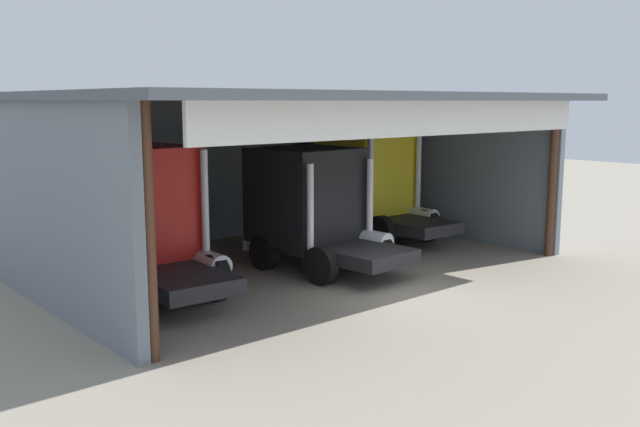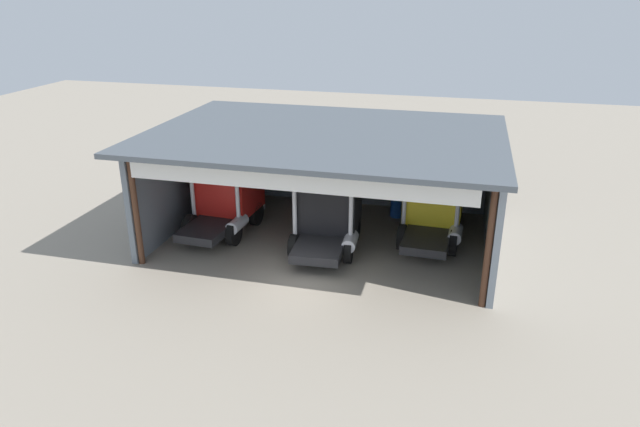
% 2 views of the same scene
% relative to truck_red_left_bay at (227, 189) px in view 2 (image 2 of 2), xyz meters
% --- Properties ---
extents(ground_plane, '(80.00, 80.00, 0.00)m').
position_rel_truck_red_left_bay_xyz_m(ground_plane, '(4.64, -4.36, -1.91)').
color(ground_plane, gray).
rests_on(ground_plane, ground).
extents(workshop_shed, '(14.41, 10.35, 4.90)m').
position_rel_truck_red_left_bay_xyz_m(workshop_shed, '(4.64, 0.86, 1.55)').
color(workshop_shed, slate).
rests_on(workshop_shed, ground).
extents(truck_red_left_bay, '(2.65, 5.02, 3.61)m').
position_rel_truck_red_left_bay_xyz_m(truck_red_left_bay, '(0.00, 0.00, 0.00)').
color(truck_red_left_bay, red).
rests_on(truck_red_left_bay, ground).
extents(truck_black_center_left_bay, '(2.92, 4.87, 3.39)m').
position_rel_truck_red_left_bay_xyz_m(truck_black_center_left_bay, '(4.84, -0.61, -0.11)').
color(truck_black_center_left_bay, black).
rests_on(truck_black_center_left_bay, ground).
extents(truck_yellow_center_bay, '(2.65, 5.14, 3.70)m').
position_rel_truck_red_left_bay_xyz_m(truck_yellow_center_bay, '(9.12, 1.34, -0.01)').
color(truck_yellow_center_bay, yellow).
rests_on(truck_yellow_center_bay, ground).
extents(oil_drum, '(0.58, 0.58, 0.87)m').
position_rel_truck_red_left_bay_xyz_m(oil_drum, '(7.30, 3.35, -1.47)').
color(oil_drum, '#194CB2').
rests_on(oil_drum, ground).
extents(tool_cart, '(0.90, 0.60, 1.00)m').
position_rel_truck_red_left_bay_xyz_m(tool_cart, '(2.61, 3.69, -1.41)').
color(tool_cart, red).
rests_on(tool_cart, ground).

